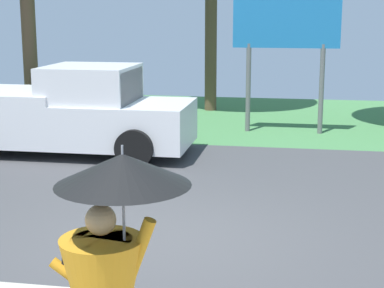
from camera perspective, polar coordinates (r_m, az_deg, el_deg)
name	(u,v)px	position (r m, az deg, el deg)	size (l,w,h in m)	color
ground_plane	(199,184)	(11.36, 0.67, -3.60)	(40.00, 22.00, 0.20)	#424244
monk_pedestrian	(108,288)	(4.64, -7.65, -12.84)	(1.05, 0.94, 2.13)	orange
pickup_truck	(70,113)	(13.63, -10.95, 2.78)	(5.20, 2.28, 1.88)	silver
roadside_billboard	(286,29)	(15.71, 8.54, 10.23)	(2.60, 0.12, 3.50)	slate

